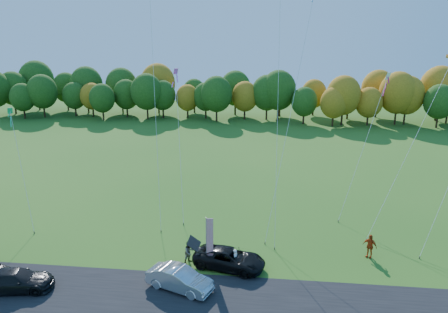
# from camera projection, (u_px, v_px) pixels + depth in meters

# --- Properties ---
(ground) EXTENTS (160.00, 160.00, 0.00)m
(ground) POSITION_uv_depth(u_px,v_px,m) (215.00, 268.00, 32.80)
(ground) COLOR #265A17
(asphalt_strip) EXTENTS (90.00, 6.00, 0.01)m
(asphalt_strip) POSITION_uv_depth(u_px,v_px,m) (207.00, 299.00, 28.98)
(asphalt_strip) COLOR black
(asphalt_strip) RESTS_ON ground
(tree_line) EXTENTS (116.00, 12.00, 10.00)m
(tree_line) POSITION_uv_depth(u_px,v_px,m) (252.00, 122.00, 85.31)
(tree_line) COLOR #1E4711
(tree_line) RESTS_ON ground
(black_suv) EXTENTS (5.82, 3.71, 1.49)m
(black_suv) POSITION_uv_depth(u_px,v_px,m) (229.00, 259.00, 32.64)
(black_suv) COLOR black
(black_suv) RESTS_ON ground
(silver_sedan) EXTENTS (5.00, 3.20, 1.56)m
(silver_sedan) POSITION_uv_depth(u_px,v_px,m) (180.00, 279.00, 29.90)
(silver_sedan) COLOR silver
(silver_sedan) RESTS_ON ground
(dark_truck_a) EXTENTS (5.35, 2.94, 1.47)m
(dark_truck_a) POSITION_uv_depth(u_px,v_px,m) (16.00, 280.00, 29.84)
(dark_truck_a) COLOR black
(dark_truck_a) RESTS_ON ground
(person_tailgate_a) EXTENTS (0.55, 0.66, 1.55)m
(person_tailgate_a) POSITION_uv_depth(u_px,v_px,m) (236.00, 259.00, 32.51)
(person_tailgate_a) COLOR white
(person_tailgate_a) RESTS_ON ground
(person_tailgate_b) EXTENTS (1.05, 1.07, 1.74)m
(person_tailgate_b) POSITION_uv_depth(u_px,v_px,m) (189.00, 252.00, 33.35)
(person_tailgate_b) COLOR gray
(person_tailgate_b) RESTS_ON ground
(person_east) EXTENTS (1.20, 1.01, 1.93)m
(person_east) POSITION_uv_depth(u_px,v_px,m) (370.00, 246.00, 34.09)
(person_east) COLOR #B83B11
(person_east) RESTS_ON ground
(feather_flag) EXTENTS (0.55, 0.15, 4.16)m
(feather_flag) POSITION_uv_depth(u_px,v_px,m) (209.00, 237.00, 32.04)
(feather_flag) COLOR #999999
(feather_flag) RESTS_ON ground
(kite_delta_blue) EXTENTS (4.40, 10.98, 32.28)m
(kite_delta_blue) POSITION_uv_depth(u_px,v_px,m) (152.00, 46.00, 39.13)
(kite_delta_blue) COLOR #4C3F33
(kite_delta_blue) RESTS_ON ground
(kite_parafoil_orange) EXTENTS (5.98, 13.42, 23.54)m
(kite_parafoil_orange) POSITION_uv_depth(u_px,v_px,m) (294.00, 95.00, 39.11)
(kite_parafoil_orange) COLOR #4C3F33
(kite_parafoil_orange) RESTS_ON ground
(kite_delta_red) EXTENTS (2.72, 8.59, 25.18)m
(kite_delta_red) POSITION_uv_depth(u_px,v_px,m) (279.00, 48.00, 35.65)
(kite_delta_red) COLOR #4C3F33
(kite_delta_red) RESTS_ON ground
(kite_parafoil_rainbow) EXTENTS (9.40, 8.54, 15.36)m
(kite_parafoil_rainbow) POSITION_uv_depth(u_px,v_px,m) (412.00, 145.00, 38.32)
(kite_parafoil_rainbow) COLOR #4C3F33
(kite_parafoil_rainbow) RESTS_ON ground
(kite_diamond_green) EXTENTS (3.73, 4.41, 10.75)m
(kite_diamond_green) POSITION_uv_depth(u_px,v_px,m) (22.00, 170.00, 38.93)
(kite_diamond_green) COLOR #4C3F33
(kite_diamond_green) RESTS_ON ground
(kite_diamond_white) EXTENTS (5.03, 5.65, 13.74)m
(kite_diamond_white) POSITION_uv_depth(u_px,v_px,m) (364.00, 147.00, 40.97)
(kite_diamond_white) COLOR #4C3F33
(kite_diamond_white) RESTS_ON ground
(kite_diamond_pink) EXTENTS (2.68, 8.69, 13.79)m
(kite_diamond_pink) POSITION_uv_depth(u_px,v_px,m) (179.00, 143.00, 42.22)
(kite_diamond_pink) COLOR #4C3F33
(kite_diamond_pink) RESTS_ON ground
(kite_diamond_blue_low) EXTENTS (5.06, 5.65, 9.72)m
(kite_diamond_blue_low) POSITION_uv_depth(u_px,v_px,m) (446.00, 192.00, 35.03)
(kite_diamond_blue_low) COLOR #4C3F33
(kite_diamond_blue_low) RESTS_ON ground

